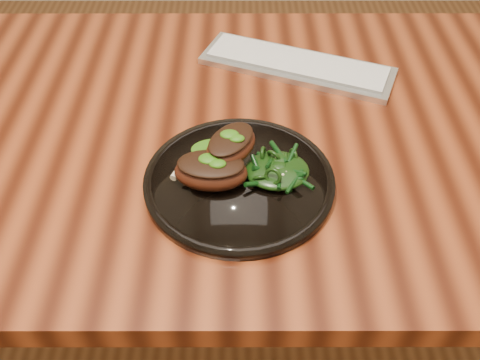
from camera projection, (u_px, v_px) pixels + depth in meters
name	position (u px, v px, depth m)	size (l,w,h in m)	color
desk	(233.00, 159.00, 0.99)	(1.60, 0.80, 0.75)	#381207
plate	(239.00, 181.00, 0.81)	(0.29, 0.29, 0.02)	black
lamb_chop_front	(210.00, 170.00, 0.78)	(0.12, 0.09, 0.05)	#3E170C
lamb_chop_back	(230.00, 145.00, 0.80)	(0.11, 0.12, 0.04)	#3E170C
herb_smear	(216.00, 149.00, 0.85)	(0.08, 0.05, 0.01)	#1B4E08
greens_heap	(277.00, 167.00, 0.80)	(0.10, 0.09, 0.04)	black
keyboard	(297.00, 65.00, 1.05)	(0.39, 0.25, 0.02)	silver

